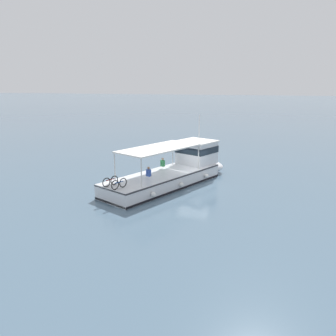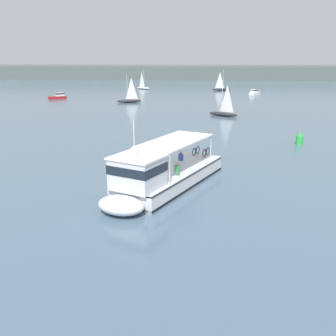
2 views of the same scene
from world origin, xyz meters
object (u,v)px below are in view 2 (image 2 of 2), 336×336
(motorboat_near_starboard, at_px, (254,92))
(channel_buoy, at_px, (299,139))
(ferry_main, at_px, (161,177))
(motorboat_off_bow, at_px, (58,96))
(sailboat_far_right, at_px, (221,88))
(sailboat_near_port, at_px, (224,113))
(sailboat_outer_anchorage, at_px, (129,100))
(sailboat_horizon_east, at_px, (143,87))

(motorboat_near_starboard, distance_m, channel_buoy, 53.73)
(ferry_main, relative_size, motorboat_near_starboard, 3.42)
(ferry_main, height_order, motorboat_off_bow, ferry_main)
(sailboat_far_right, bearing_deg, channel_buoy, -87.11)
(ferry_main, distance_m, motorboat_near_starboard, 71.16)
(sailboat_near_port, bearing_deg, sailboat_far_right, 86.07)
(motorboat_off_bow, bearing_deg, ferry_main, -65.64)
(sailboat_near_port, distance_m, sailboat_outer_anchorage, 24.01)
(sailboat_outer_anchorage, bearing_deg, ferry_main, -79.10)
(motorboat_near_starboard, bearing_deg, sailboat_far_right, 122.81)
(sailboat_horizon_east, relative_size, sailboat_outer_anchorage, 1.00)
(motorboat_near_starboard, bearing_deg, motorboat_off_bow, -164.97)
(sailboat_near_port, height_order, sailboat_far_right, same)
(sailboat_near_port, distance_m, channel_buoy, 20.39)
(motorboat_near_starboard, relative_size, sailboat_horizon_east, 0.69)
(ferry_main, height_order, sailboat_near_port, sailboat_near_port)
(sailboat_horizon_east, relative_size, sailboat_near_port, 1.00)
(motorboat_off_bow, bearing_deg, motorboat_near_starboard, 15.03)
(sailboat_horizon_east, height_order, sailboat_near_port, same)
(channel_buoy, bearing_deg, sailboat_near_port, 108.07)
(ferry_main, height_order, sailboat_horizon_east, sailboat_horizon_east)
(sailboat_horizon_east, bearing_deg, sailboat_outer_anchorage, -88.34)
(sailboat_outer_anchorage, bearing_deg, motorboat_near_starboard, 32.68)
(sailboat_near_port, relative_size, sailboat_outer_anchorage, 1.00)
(sailboat_outer_anchorage, bearing_deg, sailboat_near_port, -44.74)
(motorboat_near_starboard, distance_m, motorboat_off_bow, 44.61)
(motorboat_near_starboard, height_order, sailboat_far_right, sailboat_far_right)
(sailboat_horizon_east, xyz_separation_m, sailboat_far_right, (21.05, -3.57, 0.00))
(sailboat_near_port, xyz_separation_m, sailboat_far_right, (3.08, 44.88, 0.00))
(sailboat_near_port, xyz_separation_m, channel_buoy, (6.33, -19.39, 0.03))
(ferry_main, relative_size, channel_buoy, 9.12)
(ferry_main, xyz_separation_m, channel_buoy, (13.41, 15.48, -0.45))
(ferry_main, relative_size, motorboat_off_bow, 3.54)
(ferry_main, distance_m, motorboat_off_bow, 63.15)
(sailboat_near_port, height_order, motorboat_off_bow, sailboat_near_port)
(ferry_main, distance_m, sailboat_far_right, 80.39)
(sailboat_outer_anchorage, xyz_separation_m, sailboat_far_right, (20.14, 27.98, 0.00))
(sailboat_outer_anchorage, distance_m, channel_buoy, 43.17)
(ferry_main, relative_size, sailboat_outer_anchorage, 2.36)
(sailboat_horizon_east, xyz_separation_m, sailboat_near_port, (17.97, -48.45, 0.00))
(channel_buoy, bearing_deg, motorboat_near_starboard, 86.13)
(motorboat_off_bow, bearing_deg, sailboat_horizon_east, 59.55)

